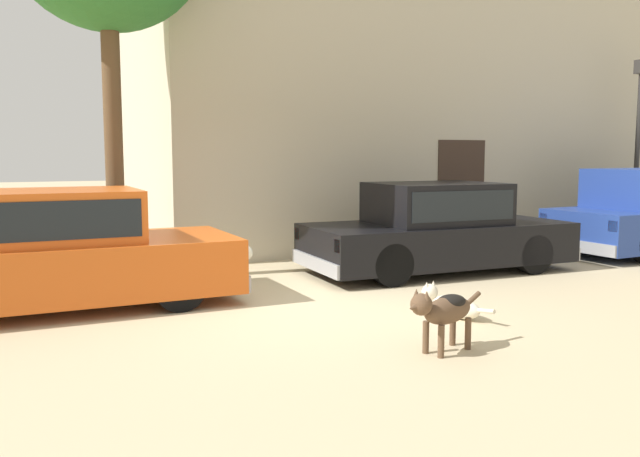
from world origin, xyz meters
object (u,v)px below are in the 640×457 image
Objects in this scene: stray_dog_spotted at (451,304)px; street_lamp at (639,126)px; parked_sedan_second at (437,228)px; parked_sedan_nearest at (59,250)px; stray_dog_tan at (444,309)px.

street_lamp is (7.46, 3.73, 2.27)m from stray_dog_spotted.
stray_dog_spotted is (-1.54, -2.47, -0.54)m from parked_sedan_second.
stray_dog_tan is (3.09, -3.41, -0.29)m from parked_sedan_nearest.
parked_sedan_second reaches higher than stray_dog_spotted.
parked_sedan_second is 4.10× the size of stray_dog_spotted.
stray_dog_tan is (-0.87, -1.07, 0.26)m from stray_dog_spotted.
stray_dog_spotted is 1.41m from stray_dog_tan.
stray_dog_spotted is at bearing -153.40° from street_lamp.
street_lamp reaches higher than parked_sedan_nearest.
parked_sedan_nearest reaches higher than parked_sedan_second.
parked_sedan_nearest reaches higher than stray_dog_tan.
stray_dog_tan is at bearing -150.01° from street_lamp.
parked_sedan_nearest is 1.13× the size of street_lamp.
street_lamp reaches higher than parked_sedan_second.
stray_dog_spotted is 0.28× the size of street_lamp.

